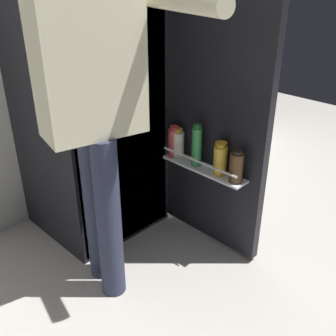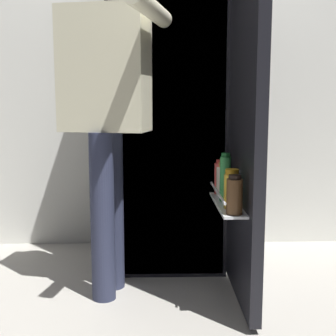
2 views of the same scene
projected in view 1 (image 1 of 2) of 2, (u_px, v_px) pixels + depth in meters
name	position (u px, v px, depth m)	size (l,w,h in m)	color
ground_plane	(158.00, 257.00, 2.31)	(6.78, 6.78, 0.00)	#B7B2A8
kitchen_wall	(44.00, 19.00, 2.33)	(4.40, 0.10, 2.44)	silver
refrigerator	(96.00, 85.00, 2.23)	(0.72, 1.30, 1.82)	black
person	(94.00, 93.00, 1.68)	(0.56, 0.80, 1.70)	#2D334C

